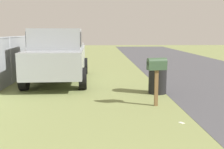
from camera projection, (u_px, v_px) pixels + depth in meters
The scene contains 4 objects.
mailbox at pixel (157, 68), 7.21m from camera, with size 0.29×0.54×1.30m.
pickup_truck at pixel (58, 54), 10.76m from camera, with size 5.39×2.40×2.09m.
trash_bin at pixel (158, 77), 8.78m from camera, with size 0.60×0.60×1.04m.
litter_wrapper_near_hydrant at pixel (182, 123), 5.97m from camera, with size 0.12×0.08×0.01m, color silver.
Camera 1 is at (-0.44, 0.66, 1.98)m, focal length 43.79 mm.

